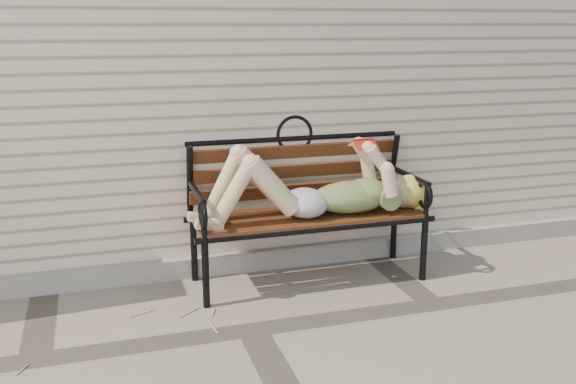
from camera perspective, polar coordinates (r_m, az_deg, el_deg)
name	(u,v)px	position (r m, az deg, el deg)	size (l,w,h in m)	color
ground	(252,330)	(4.03, -3.21, -12.13)	(80.00, 80.00, 0.00)	gray
house_wall	(176,57)	(6.56, -9.89, 11.72)	(8.00, 4.00, 3.00)	beige
foundation_strip	(221,264)	(4.87, -6.00, -6.36)	(8.00, 0.10, 0.15)	gray
garden_bench	(304,189)	(4.64, 1.47, 0.23)	(1.81, 0.72, 1.17)	black
reading_woman	(313,189)	(4.51, 2.23, 0.30)	(1.71, 0.39, 0.54)	#0B384E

